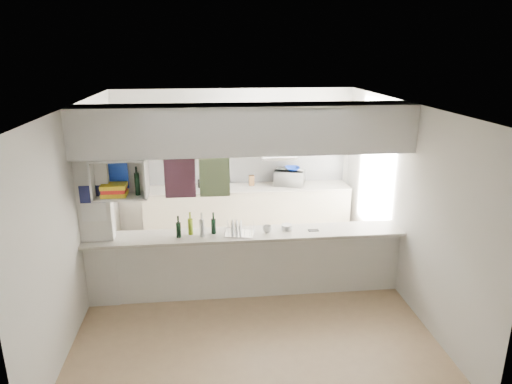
{
  "coord_description": "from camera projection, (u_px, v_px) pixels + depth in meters",
  "views": [
    {
      "loc": [
        -0.48,
        -5.57,
        3.24
      ],
      "look_at": [
        0.18,
        0.5,
        1.32
      ],
      "focal_mm": 32.0,
      "sensor_mm": 36.0,
      "label": 1
    }
  ],
  "objects": [
    {
      "name": "floor",
      "position": [
        247.0,
        294.0,
        6.3
      ],
      "size": [
        4.8,
        4.8,
        0.0
      ],
      "primitive_type": "plane",
      "color": "#A17F5D",
      "rests_on": "ground"
    },
    {
      "name": "ceiling",
      "position": [
        246.0,
        104.0,
        5.52
      ],
      "size": [
        4.8,
        4.8,
        0.0
      ],
      "primitive_type": "plane",
      "color": "white",
      "rests_on": "wall_back"
    },
    {
      "name": "wall_back",
      "position": [
        235.0,
        162.0,
        8.19
      ],
      "size": [
        4.2,
        0.0,
        4.2
      ],
      "primitive_type": "plane",
      "rotation": [
        1.57,
        0.0,
        0.0
      ],
      "color": "silver",
      "rests_on": "floor"
    },
    {
      "name": "wall_left",
      "position": [
        79.0,
        212.0,
        5.7
      ],
      "size": [
        0.0,
        4.8,
        4.8
      ],
      "primitive_type": "plane",
      "rotation": [
        1.57,
        0.0,
        1.57
      ],
      "color": "silver",
      "rests_on": "floor"
    },
    {
      "name": "wall_right",
      "position": [
        402.0,
        200.0,
        6.13
      ],
      "size": [
        0.0,
        4.8,
        4.8
      ],
      "primitive_type": "plane",
      "rotation": [
        1.57,
        0.0,
        -1.57
      ],
      "color": "silver",
      "rests_on": "floor"
    },
    {
      "name": "servery_partition",
      "position": [
        233.0,
        179.0,
        5.79
      ],
      "size": [
        4.2,
        0.5,
        2.6
      ],
      "color": "silver",
      "rests_on": "floor"
    },
    {
      "name": "cubby_shelf",
      "position": [
        119.0,
        180.0,
        5.57
      ],
      "size": [
        0.65,
        0.35,
        0.5
      ],
      "color": "white",
      "rests_on": "bulkhead"
    },
    {
      "name": "kitchen_run",
      "position": [
        245.0,
        191.0,
        8.1
      ],
      "size": [
        3.6,
        0.63,
        2.24
      ],
      "color": "beige",
      "rests_on": "floor"
    },
    {
      "name": "microwave",
      "position": [
        289.0,
        178.0,
        8.09
      ],
      "size": [
        0.59,
        0.49,
        0.28
      ],
      "primitive_type": "imported",
      "rotation": [
        0.0,
        0.0,
        2.79
      ],
      "color": "white",
      "rests_on": "bench_top"
    },
    {
      "name": "bowl",
      "position": [
        292.0,
        169.0,
        8.02
      ],
      "size": [
        0.26,
        0.26,
        0.06
      ],
      "primitive_type": "imported",
      "color": "#0E2CA0",
      "rests_on": "microwave"
    },
    {
      "name": "dish_rack",
      "position": [
        239.0,
        228.0,
        5.96
      ],
      "size": [
        0.42,
        0.35,
        0.2
      ],
      "rotation": [
        0.0,
        0.0,
        -0.2
      ],
      "color": "silver",
      "rests_on": "breakfast_bar"
    },
    {
      "name": "cup",
      "position": [
        267.0,
        229.0,
        5.99
      ],
      "size": [
        0.15,
        0.15,
        0.09
      ],
      "primitive_type": "imported",
      "rotation": [
        0.0,
        0.0,
        -0.25
      ],
      "color": "white",
      "rests_on": "dish_rack"
    },
    {
      "name": "wine_bottles",
      "position": [
        196.0,
        227.0,
        5.91
      ],
      "size": [
        0.51,
        0.14,
        0.32
      ],
      "color": "black",
      "rests_on": "breakfast_bar"
    },
    {
      "name": "plastic_tubs",
      "position": [
        288.0,
        227.0,
        6.12
      ],
      "size": [
        0.49,
        0.18,
        0.07
      ],
      "color": "silver",
      "rests_on": "breakfast_bar"
    },
    {
      "name": "utensil_jar",
      "position": [
        201.0,
        184.0,
        7.98
      ],
      "size": [
        0.1,
        0.1,
        0.14
      ],
      "primitive_type": "cylinder",
      "color": "black",
      "rests_on": "bench_top"
    },
    {
      "name": "knife_block",
      "position": [
        252.0,
        180.0,
        8.1
      ],
      "size": [
        0.1,
        0.08,
        0.18
      ],
      "primitive_type": "cube",
      "rotation": [
        0.0,
        0.0,
        0.09
      ],
      "color": "brown",
      "rests_on": "bench_top"
    }
  ]
}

